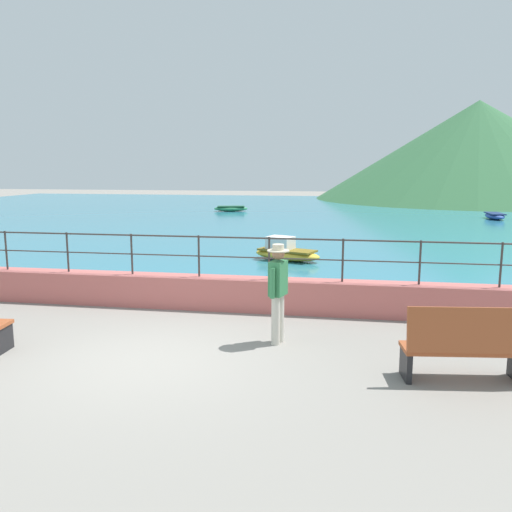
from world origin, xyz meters
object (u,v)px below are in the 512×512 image
object	(u,v)px
person_walking	(278,289)
boat_3	(495,216)
bench_far	(465,345)
boat_0	(286,252)
boat_2	(231,208)

from	to	relation	value
person_walking	boat_3	xyz separation A→B (m)	(9.63, 23.62, -0.72)
bench_far	boat_3	world-z (taller)	bench_far
boat_0	boat_2	bearing A→B (deg)	107.81
bench_far	boat_3	xyz separation A→B (m)	(6.79, 24.85, -0.30)
person_walking	boat_3	bearing A→B (deg)	67.82
boat_3	boat_0	bearing A→B (deg)	-123.61
person_walking	boat_0	size ratio (longest dim) A/B	0.71
bench_far	boat_2	size ratio (longest dim) A/B	0.72
boat_2	boat_0	bearing A→B (deg)	-72.19
bench_far	boat_0	distance (m)	9.87
boat_0	boat_3	size ratio (longest dim) A/B	1.06
bench_far	person_walking	world-z (taller)	person_walking
boat_3	bench_far	bearing A→B (deg)	-105.29
boat_0	boat_2	size ratio (longest dim) A/B	1.01
boat_3	boat_2	bearing A→B (deg)	170.31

